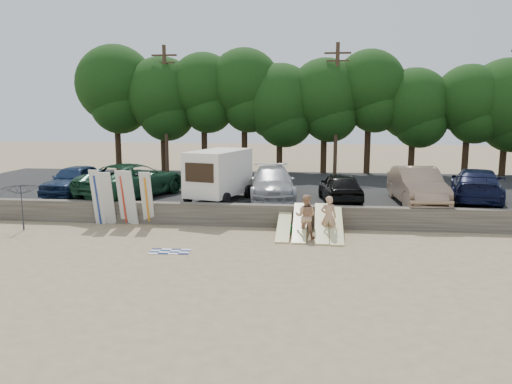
# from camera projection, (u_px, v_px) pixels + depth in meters

# --- Properties ---
(ground) EXTENTS (120.00, 120.00, 0.00)m
(ground) POSITION_uv_depth(u_px,v_px,m) (299.00, 245.00, 19.45)
(ground) COLOR tan
(ground) RESTS_ON ground
(seawall) EXTENTS (44.00, 0.50, 1.00)m
(seawall) POSITION_uv_depth(u_px,v_px,m) (301.00, 216.00, 22.31)
(seawall) COLOR #6B6356
(seawall) RESTS_ON ground
(parking_lot) EXTENTS (44.00, 14.50, 0.70)m
(parking_lot) POSITION_uv_depth(u_px,v_px,m) (304.00, 193.00, 29.68)
(parking_lot) COLOR #282828
(parking_lot) RESTS_ON ground
(treeline) EXTENTS (33.77, 6.14, 9.34)m
(treeline) POSITION_uv_depth(u_px,v_px,m) (300.00, 94.00, 35.68)
(treeline) COLOR #382616
(treeline) RESTS_ON parking_lot
(utility_poles) EXTENTS (25.80, 0.26, 9.00)m
(utility_poles) POSITION_uv_depth(u_px,v_px,m) (336.00, 107.00, 34.03)
(utility_poles) COLOR #473321
(utility_poles) RESTS_ON parking_lot
(box_trailer) EXTENTS (3.08, 4.35, 2.52)m
(box_trailer) POSITION_uv_depth(u_px,v_px,m) (219.00, 173.00, 24.94)
(box_trailer) COLOR white
(box_trailer) RESTS_ON parking_lot
(car_0) EXTENTS (2.15, 4.78, 1.59)m
(car_0) POSITION_uv_depth(u_px,v_px,m) (75.00, 180.00, 26.76)
(car_0) COLOR #132545
(car_0) RESTS_ON parking_lot
(car_1) EXTENTS (4.99, 7.01, 1.77)m
(car_1) POSITION_uv_depth(u_px,v_px,m) (133.00, 180.00, 26.06)
(car_1) COLOR #143924
(car_1) RESTS_ON parking_lot
(car_2) EXTENTS (2.81, 5.70, 1.59)m
(car_2) POSITION_uv_depth(u_px,v_px,m) (272.00, 183.00, 25.68)
(car_2) COLOR #A7A8AD
(car_2) RESTS_ON parking_lot
(car_3) EXTENTS (2.23, 4.56, 1.50)m
(car_3) POSITION_uv_depth(u_px,v_px,m) (340.00, 187.00, 24.47)
(car_3) COLOR black
(car_3) RESTS_ON parking_lot
(car_4) EXTENTS (2.15, 5.49, 1.78)m
(car_4) POSITION_uv_depth(u_px,v_px,m) (417.00, 186.00, 24.05)
(car_4) COLOR #90735B
(car_4) RESTS_ON parking_lot
(car_5) EXTENTS (3.67, 6.11, 1.66)m
(car_5) POSITION_uv_depth(u_px,v_px,m) (476.00, 185.00, 24.70)
(car_5) COLOR black
(car_5) RESTS_ON parking_lot
(surfboard_upright_0) EXTENTS (0.54, 0.57, 2.57)m
(surfboard_upright_0) POSITION_uv_depth(u_px,v_px,m) (97.00, 197.00, 22.66)
(surfboard_upright_0) COLOR silver
(surfboard_upright_0) RESTS_ON ground
(surfboard_upright_1) EXTENTS (0.63, 0.92, 2.49)m
(surfboard_upright_1) POSITION_uv_depth(u_px,v_px,m) (108.00, 198.00, 22.55)
(surfboard_upright_1) COLOR silver
(surfboard_upright_1) RESTS_ON ground
(surfboard_upright_2) EXTENTS (0.51, 0.63, 2.55)m
(surfboard_upright_2) POSITION_uv_depth(u_px,v_px,m) (124.00, 197.00, 22.64)
(surfboard_upright_2) COLOR silver
(surfboard_upright_2) RESTS_ON ground
(surfboard_upright_3) EXTENTS (0.57, 0.68, 2.55)m
(surfboard_upright_3) POSITION_uv_depth(u_px,v_px,m) (130.00, 198.00, 22.55)
(surfboard_upright_3) COLOR silver
(surfboard_upright_3) RESTS_ON ground
(surfboard_upright_4) EXTENTS (0.58, 0.85, 2.51)m
(surfboard_upright_4) POSITION_uv_depth(u_px,v_px,m) (147.00, 199.00, 22.47)
(surfboard_upright_4) COLOR silver
(surfboard_upright_4) RESTS_ON ground
(surfboard_low_0) EXTENTS (0.56, 2.93, 0.80)m
(surfboard_low_0) POSITION_uv_depth(u_px,v_px,m) (284.00, 225.00, 20.98)
(surfboard_low_0) COLOR beige
(surfboard_low_0) RESTS_ON ground
(surfboard_low_1) EXTENTS (0.56, 2.83, 1.14)m
(surfboard_low_1) POSITION_uv_depth(u_px,v_px,m) (300.00, 222.00, 20.80)
(surfboard_low_1) COLOR beige
(surfboard_low_1) RESTS_ON ground
(surfboard_low_2) EXTENTS (0.56, 2.82, 1.15)m
(surfboard_low_2) POSITION_uv_depth(u_px,v_px,m) (322.00, 223.00, 20.63)
(surfboard_low_2) COLOR beige
(surfboard_low_2) RESTS_ON ground
(surfboard_low_3) EXTENTS (0.56, 2.87, 1.02)m
(surfboard_low_3) POSITION_uv_depth(u_px,v_px,m) (336.00, 225.00, 20.53)
(surfboard_low_3) COLOR beige
(surfboard_low_3) RESTS_ON ground
(beachgoer_a) EXTENTS (0.66, 0.45, 1.75)m
(beachgoer_a) POSITION_uv_depth(u_px,v_px,m) (329.00, 217.00, 20.41)
(beachgoer_a) COLOR tan
(beachgoer_a) RESTS_ON ground
(beachgoer_b) EXTENTS (0.96, 0.79, 1.80)m
(beachgoer_b) POSITION_uv_depth(u_px,v_px,m) (306.00, 216.00, 20.42)
(beachgoer_b) COLOR tan
(beachgoer_b) RESTS_ON ground
(cooler) EXTENTS (0.46, 0.41, 0.32)m
(cooler) POSITION_uv_depth(u_px,v_px,m) (289.00, 229.00, 21.39)
(cooler) COLOR green
(cooler) RESTS_ON ground
(gear_bag) EXTENTS (0.34, 0.30, 0.22)m
(gear_bag) POSITION_uv_depth(u_px,v_px,m) (334.00, 229.00, 21.62)
(gear_bag) COLOR orange
(gear_bag) RESTS_ON ground
(beach_towel) EXTENTS (1.58, 1.58, 0.00)m
(beach_towel) POSITION_uv_depth(u_px,v_px,m) (170.00, 251.00, 18.51)
(beach_towel) COLOR white
(beach_towel) RESTS_ON ground
(beach_umbrella) EXTENTS (2.70, 2.73, 2.10)m
(beach_umbrella) POSITION_uv_depth(u_px,v_px,m) (23.00, 206.00, 21.74)
(beach_umbrella) COLOR black
(beach_umbrella) RESTS_ON ground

